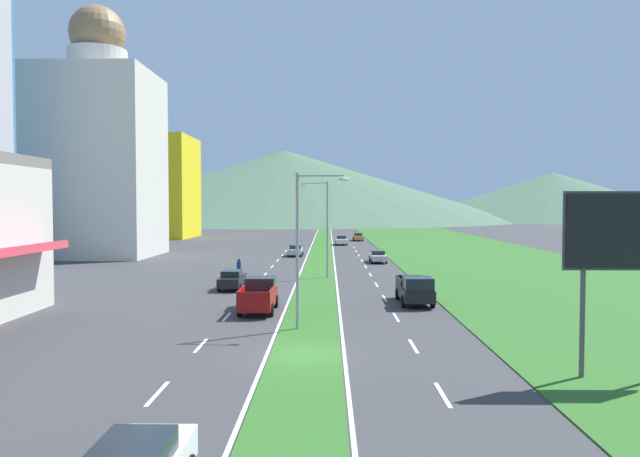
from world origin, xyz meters
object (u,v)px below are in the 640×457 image
car_3 (378,256)px  car_5 (232,279)px  car_2 (341,240)px  car_4 (295,250)px  street_lamp_near (303,239)px  car_1 (358,237)px  motorcycle_rider (239,270)px  pickup_truck_0 (415,290)px  pickup_truck_1 (259,295)px  street_lamp_mid (324,223)px  billboard_roadside (627,240)px

car_3 → car_5: bearing=-31.5°
car_2 → car_4: (-6.51, -21.65, -0.03)m
street_lamp_near → car_5: size_ratio=1.91×
car_5 → street_lamp_near: bearing=-157.6°
street_lamp_near → car_5: 17.18m
car_1 → street_lamp_near: bearing=-5.0°
car_5 → motorcycle_rider: (-0.51, 7.02, -0.03)m
pickup_truck_0 → pickup_truck_1: 10.63m
street_lamp_mid → motorcycle_rider: bearing=-179.5°
street_lamp_near → car_1: 79.63m
street_lamp_mid → car_2: bearing=86.7°
car_1 → car_4: bearing=-16.6°
car_3 → pickup_truck_1: bearing=-17.9°
pickup_truck_1 → street_lamp_mid: bearing=-13.6°
car_1 → car_4: (-9.91, -33.26, 0.01)m
motorcycle_rider → car_2: bearing=-13.0°
car_5 → pickup_truck_0: pickup_truck_0 is taller
car_5 → pickup_truck_1: size_ratio=0.82×
car_4 → billboard_roadside: bearing=-163.9°
car_2 → car_4: size_ratio=1.00×
pickup_truck_1 → motorcycle_rider: (-3.80, 16.66, -0.24)m
car_2 → car_4: car_2 is taller
street_lamp_near → car_3: 38.37m
billboard_roadside → car_3: (-5.70, 46.29, -4.70)m
car_1 → pickup_truck_1: bearing=-7.8°
car_1 → motorcycle_rider: 58.44m
street_lamp_mid → car_4: street_lamp_mid is taller
billboard_roadside → motorcycle_rider: bearing=122.2°
car_2 → motorcycle_rider: (-10.41, -45.17, -0.04)m
car_2 → car_3: bearing=6.8°
billboard_roadside → pickup_truck_1: bearing=137.5°
street_lamp_near → pickup_truck_1: (-3.08, 5.77, -3.93)m
billboard_roadside → car_5: size_ratio=1.64×
pickup_truck_1 → car_1: bearing=-7.8°
billboard_roadside → pickup_truck_1: (-15.92, 14.60, -4.44)m
car_5 → pickup_truck_1: bearing=-161.2°
pickup_truck_1 → motorcycle_rider: bearing=12.8°
billboard_roadside → car_3: size_ratio=1.52×
car_4 → car_5: car_5 is taller
car_5 → pickup_truck_0: (13.60, -7.06, 0.21)m
motorcycle_rider → pickup_truck_1: bearing=-167.2°
pickup_truck_0 → billboard_roadside: bearing=18.1°
street_lamp_mid → car_5: (-7.34, -7.09, -4.33)m
street_lamp_mid → pickup_truck_0: street_lamp_mid is taller
car_1 → motorcycle_rider: bearing=-13.7°
car_1 → pickup_truck_1: (-10.01, -73.44, 0.24)m
car_4 → pickup_truck_1: 40.18m
street_lamp_near → motorcycle_rider: bearing=107.0°
street_lamp_near → car_4: street_lamp_near is taller
street_lamp_mid → pickup_truck_1: size_ratio=1.65×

